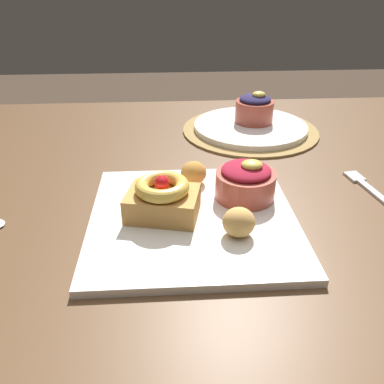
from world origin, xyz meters
name	(u,v)px	position (x,y,z in m)	size (l,w,h in m)	color
dining_table	(231,232)	(0.00, 0.00, 0.64)	(1.23, 1.01, 0.73)	brown
woven_placemat	(250,130)	(0.08, 0.26, 0.73)	(0.31, 0.31, 0.01)	#997A47
front_plate	(193,218)	(-0.08, -0.10, 0.74)	(0.30, 0.30, 0.01)	white
cake_slice	(163,198)	(-0.12, -0.10, 0.77)	(0.12, 0.09, 0.06)	#C68E47
berry_ramekin	(246,181)	(0.01, -0.05, 0.77)	(0.09, 0.09, 0.07)	#B24C3D
fritter_front	(239,222)	(-0.02, -0.15, 0.76)	(0.04, 0.04, 0.04)	tan
fritter_middle	(194,172)	(-0.07, 0.00, 0.76)	(0.04, 0.04, 0.04)	#BC7F38
back_plate	(250,127)	(0.08, 0.26, 0.74)	(0.26, 0.26, 0.01)	white
back_ramekin	(255,109)	(0.09, 0.28, 0.78)	(0.09, 0.09, 0.07)	#B24C3D
fork	(366,186)	(0.23, -0.01, 0.73)	(0.04, 0.13, 0.00)	silver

